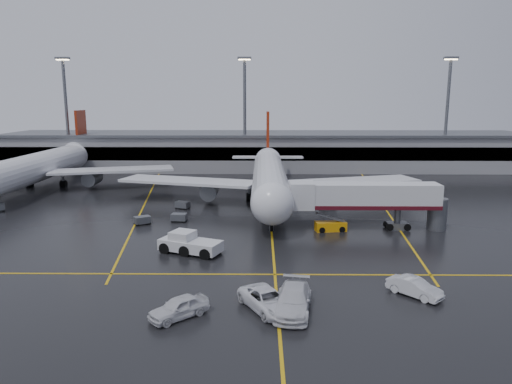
{
  "coord_description": "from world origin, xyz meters",
  "views": [
    {
      "loc": [
        -1.33,
        -63.71,
        16.13
      ],
      "look_at": [
        -2.0,
        -2.0,
        4.0
      ],
      "focal_mm": 32.8,
      "sensor_mm": 36.0,
      "label": 1
    }
  ],
  "objects": [
    {
      "name": "apron_line_right",
      "position": [
        18.0,
        10.0,
        0.01
      ],
      "size": [
        7.57,
        69.64,
        0.02
      ],
      "primitive_type": "cube",
      "rotation": [
        0.0,
        0.0,
        -0.1
      ],
      "color": "gold",
      "rests_on": "ground"
    },
    {
      "name": "main_airliner",
      "position": [
        0.0,
        9.7,
        4.21
      ],
      "size": [
        48.8,
        45.6,
        14.1
      ],
      "color": "silver",
      "rests_on": "ground"
    },
    {
      "name": "pushback_tractor",
      "position": [
        -9.06,
        -15.64,
        0.95
      ],
      "size": [
        7.22,
        5.08,
        2.4
      ],
      "color": "silver",
      "rests_on": "ground"
    },
    {
      "name": "apron_line_centre",
      "position": [
        0.0,
        0.0,
        0.01
      ],
      "size": [
        0.25,
        90.0,
        0.02
      ],
      "primitive_type": "cube",
      "color": "gold",
      "rests_on": "ground"
    },
    {
      "name": "second_airliner",
      "position": [
        -42.0,
        21.7,
        4.21
      ],
      "size": [
        48.8,
        45.6,
        14.1
      ],
      "color": "silver",
      "rests_on": "ground"
    },
    {
      "name": "baggage_cart_c",
      "position": [
        -13.19,
        5.13,
        0.63
      ],
      "size": [
        2.35,
        1.97,
        1.12
      ],
      "color": "#595B60",
      "rests_on": "ground"
    },
    {
      "name": "terminal",
      "position": [
        0.0,
        47.93,
        4.32
      ],
      "size": [
        122.0,
        19.0,
        8.6
      ],
      "color": "gray",
      "rests_on": "ground"
    },
    {
      "name": "ground",
      "position": [
        0.0,
        0.0,
        0.0
      ],
      "size": [
        220.0,
        220.0,
        0.0
      ],
      "primitive_type": "plane",
      "color": "black",
      "rests_on": "ground"
    },
    {
      "name": "service_van_d",
      "position": [
        -7.5,
        -30.93,
        0.81
      ],
      "size": [
        4.84,
        4.55,
        1.62
      ],
      "primitive_type": "imported",
      "rotation": [
        0.0,
        0.0,
        -0.86
      ],
      "color": "silver",
      "rests_on": "ground"
    },
    {
      "name": "apron_line_stop",
      "position": [
        0.0,
        -22.0,
        0.01
      ],
      "size": [
        60.0,
        0.25,
        0.02
      ],
      "primitive_type": "cube",
      "color": "gold",
      "rests_on": "ground"
    },
    {
      "name": "service_van_a",
      "position": [
        -0.79,
        -29.59,
        0.82
      ],
      "size": [
        5.27,
        6.45,
        1.63
      ],
      "primitive_type": "imported",
      "rotation": [
        0.0,
        0.0,
        0.52
      ],
      "color": "white",
      "rests_on": "ground"
    },
    {
      "name": "service_van_c",
      "position": [
        11.55,
        -26.75,
        0.76
      ],
      "size": [
        4.34,
        4.49,
        1.53
      ],
      "primitive_type": "imported",
      "rotation": [
        0.0,
        0.0,
        0.75
      ],
      "color": "silver",
      "rests_on": "ground"
    },
    {
      "name": "belt_loader",
      "position": [
        7.43,
        -6.83,
        0.6
      ],
      "size": [
        4.02,
        2.23,
        2.43
      ],
      "color": "orange",
      "rests_on": "ground"
    },
    {
      "name": "baggage_cart_b",
      "position": [
        -17.01,
        -4.08,
        0.63
      ],
      "size": [
        2.39,
        2.17,
        1.12
      ],
      "color": "#595B60",
      "rests_on": "ground"
    },
    {
      "name": "service_van_b",
      "position": [
        1.19,
        -29.82,
        0.94
      ],
      "size": [
        3.6,
        6.82,
        1.89
      ],
      "primitive_type": "imported",
      "rotation": [
        0.0,
        0.0,
        -0.15
      ],
      "color": "silver",
      "rests_on": "ground"
    },
    {
      "name": "light_mast_right",
      "position": [
        40.0,
        42.0,
        14.47
      ],
      "size": [
        3.0,
        1.2,
        25.45
      ],
      "color": "#595B60",
      "rests_on": "ground"
    },
    {
      "name": "baggage_cart_a",
      "position": [
        -12.41,
        -2.55,
        0.63
      ],
      "size": [
        2.1,
        1.45,
        1.12
      ],
      "color": "#595B60",
      "rests_on": "ground"
    },
    {
      "name": "light_mast_mid",
      "position": [
        -5.0,
        42.0,
        14.47
      ],
      "size": [
        3.0,
        1.2,
        25.45
      ],
      "color": "#595B60",
      "rests_on": "ground"
    },
    {
      "name": "apron_line_left",
      "position": [
        -20.0,
        10.0,
        0.01
      ],
      "size": [
        9.99,
        69.35,
        0.02
      ],
      "primitive_type": "cube",
      "rotation": [
        0.0,
        0.0,
        0.14
      ],
      "color": "gold",
      "rests_on": "ground"
    },
    {
      "name": "light_mast_left",
      "position": [
        -45.0,
        42.0,
        14.47
      ],
      "size": [
        3.0,
        1.2,
        25.45
      ],
      "color": "#595B60",
      "rests_on": "ground"
    },
    {
      "name": "jet_bridge",
      "position": [
        11.87,
        -6.0,
        3.93
      ],
      "size": [
        19.9,
        3.4,
        6.05
      ],
      "color": "silver",
      "rests_on": "ground"
    }
  ]
}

